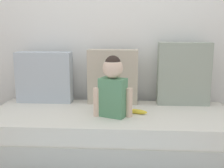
{
  "coord_description": "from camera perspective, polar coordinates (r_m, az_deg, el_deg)",
  "views": [
    {
      "loc": [
        0.16,
        -2.29,
        1.12
      ],
      "look_at": [
        0.01,
        0.0,
        0.66
      ],
      "focal_mm": 44.52,
      "sensor_mm": 36.0,
      "label": 1
    }
  ],
  "objects": [
    {
      "name": "throw_pillow_right",
      "position": [
        2.69,
        14.47,
        2.07
      ],
      "size": [
        0.48,
        0.16,
        0.59
      ],
      "primitive_type": "cube",
      "color": "#99A393",
      "rests_on": "couch"
    },
    {
      "name": "throw_pillow_left",
      "position": [
        2.78,
        -13.68,
        1.38
      ],
      "size": [
        0.53,
        0.16,
        0.49
      ],
      "primitive_type": "cube",
      "color": "#B2BCC6",
      "rests_on": "couch"
    },
    {
      "name": "back_wall",
      "position": [
        2.85,
        0.47,
        14.1
      ],
      "size": [
        5.35,
        0.1,
        2.5
      ],
      "primitive_type": "cube",
      "color": "white",
      "rests_on": "ground"
    },
    {
      "name": "toddler",
      "position": [
        2.24,
        0.18,
        -0.35
      ],
      "size": [
        0.32,
        0.2,
        0.5
      ],
      "color": "#568E66",
      "rests_on": "couch"
    },
    {
      "name": "banana",
      "position": [
        2.37,
        5.24,
        -5.65
      ],
      "size": [
        0.18,
        0.09,
        0.04
      ],
      "primitive_type": "ellipsoid",
      "rotation": [
        0.0,
        0.0,
        -0.3
      ],
      "color": "yellow",
      "rests_on": "couch"
    },
    {
      "name": "ground_plane",
      "position": [
        2.55,
        -0.31,
        -14.56
      ],
      "size": [
        12.0,
        12.0,
        0.0
      ],
      "primitive_type": "plane",
      "color": "brown"
    },
    {
      "name": "throw_pillow_center",
      "position": [
        2.66,
        0.16,
        1.54
      ],
      "size": [
        0.47,
        0.16,
        0.51
      ],
      "primitive_type": "cube",
      "color": "#C1B29E",
      "rests_on": "couch"
    },
    {
      "name": "couch",
      "position": [
        2.47,
        -0.32,
        -10.4
      ],
      "size": [
        2.15,
        0.85,
        0.41
      ],
      "color": "beige",
      "rests_on": "ground"
    }
  ]
}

